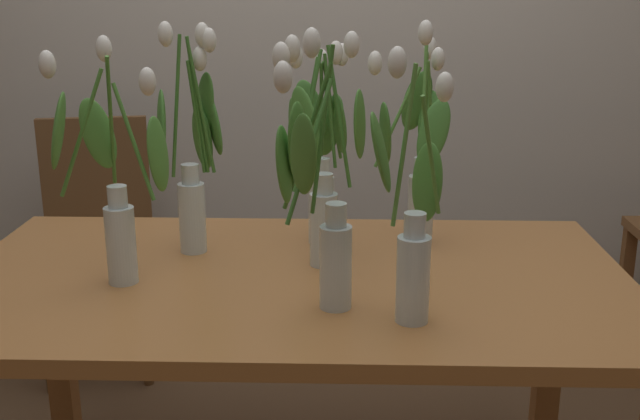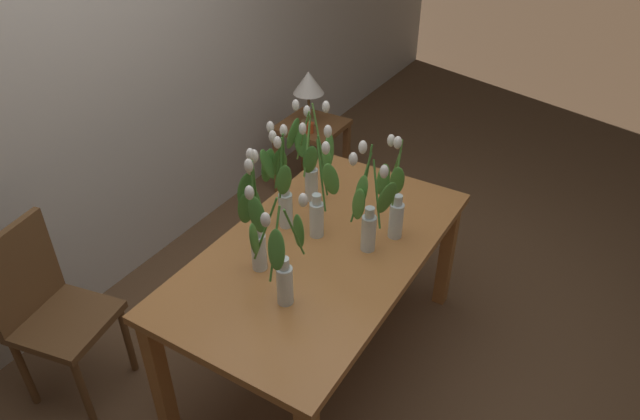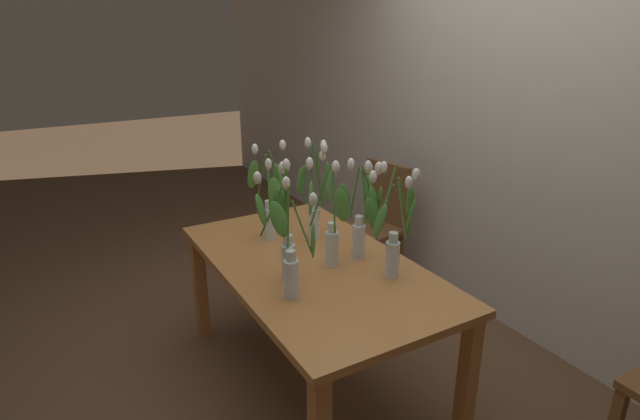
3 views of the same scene
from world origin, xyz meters
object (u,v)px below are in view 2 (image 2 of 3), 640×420
(dining_table, at_px, (320,262))
(tulip_vase_5, at_px, (394,204))
(tulip_vase_3, at_px, (368,215))
(tulip_vase_2, at_px, (320,202))
(table_lamp, at_px, (308,84))
(tulip_vase_0, at_px, (310,162))
(pillar_candle, at_px, (310,128))
(tulip_vase_1, at_px, (255,223))
(tulip_vase_6, at_px, (281,263))
(dining_chair, at_px, (48,306))
(tulip_vase_4, at_px, (281,186))
(side_table, at_px, (312,138))

(dining_table, relative_size, tulip_vase_5, 2.91)
(tulip_vase_3, xyz_separation_m, tulip_vase_5, (0.19, -0.04, -0.04))
(tulip_vase_2, xyz_separation_m, table_lamp, (1.33, 0.90, -0.08))
(tulip_vase_0, relative_size, pillar_candle, 7.76)
(dining_table, xyz_separation_m, tulip_vase_1, (-0.26, 0.17, 0.33))
(tulip_vase_3, xyz_separation_m, tulip_vase_6, (-0.46, 0.15, -0.01))
(tulip_vase_2, height_order, dining_chair, tulip_vase_2)
(pillar_candle, bearing_deg, tulip_vase_4, -153.47)
(tulip_vase_1, height_order, tulip_vase_4, tulip_vase_1)
(tulip_vase_2, xyz_separation_m, pillar_candle, (1.21, 0.82, -0.35))
(tulip_vase_2, distance_m, pillar_candle, 1.50)
(tulip_vase_5, distance_m, pillar_candle, 1.56)
(dining_table, bearing_deg, tulip_vase_6, -171.59)
(tulip_vase_4, relative_size, dining_chair, 0.57)
(tulip_vase_4, height_order, table_lamp, tulip_vase_4)
(tulip_vase_0, bearing_deg, tulip_vase_6, -156.30)
(side_table, bearing_deg, dining_chair, 178.31)
(tulip_vase_2, bearing_deg, dining_chair, 132.88)
(dining_table, xyz_separation_m, tulip_vase_3, (0.07, -0.20, 0.31))
(tulip_vase_6, bearing_deg, dining_table, 8.41)
(dining_table, bearing_deg, tulip_vase_3, -70.96)
(tulip_vase_4, distance_m, dining_chair, 1.22)
(table_lamp, bearing_deg, tulip_vase_0, -147.43)
(tulip_vase_1, bearing_deg, table_lamp, 25.09)
(tulip_vase_3, bearing_deg, side_table, 40.12)
(tulip_vase_3, distance_m, table_lamp, 1.77)
(dining_table, bearing_deg, tulip_vase_5, -43.59)
(tulip_vase_4, relative_size, table_lamp, 1.32)
(tulip_vase_3, bearing_deg, tulip_vase_5, -12.48)
(tulip_vase_0, height_order, tulip_vase_4, tulip_vase_0)
(side_table, bearing_deg, tulip_vase_3, -139.88)
(tulip_vase_2, bearing_deg, tulip_vase_3, -91.98)
(tulip_vase_6, height_order, table_lamp, tulip_vase_6)
(tulip_vase_4, bearing_deg, table_lamp, 27.26)
(dining_table, height_order, tulip_vase_6, tulip_vase_6)
(tulip_vase_4, relative_size, pillar_candle, 7.03)
(tulip_vase_4, distance_m, pillar_candle, 1.43)
(tulip_vase_0, bearing_deg, table_lamp, 32.57)
(tulip_vase_0, distance_m, pillar_candle, 1.22)
(tulip_vase_4, height_order, pillar_candle, tulip_vase_4)
(table_lamp, bearing_deg, tulip_vase_4, -152.74)
(tulip_vase_1, xyz_separation_m, side_table, (1.67, 0.76, -0.54))
(dining_table, distance_m, tulip_vase_5, 0.45)
(pillar_candle, bearing_deg, table_lamp, 34.41)
(tulip_vase_6, distance_m, side_table, 2.13)
(side_table, relative_size, table_lamp, 1.38)
(tulip_vase_6, xyz_separation_m, side_table, (1.81, 0.99, -0.52))
(tulip_vase_0, relative_size, tulip_vase_3, 1.00)
(tulip_vase_4, bearing_deg, tulip_vase_6, -145.32)
(dining_table, xyz_separation_m, side_table, (1.42, 0.93, -0.22))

